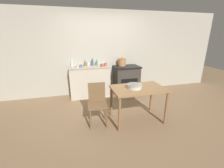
% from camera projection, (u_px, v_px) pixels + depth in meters
% --- Properties ---
extents(ground_plane, '(14.00, 14.00, 0.00)m').
position_uv_depth(ground_plane, '(117.00, 114.00, 3.65)').
color(ground_plane, '#896B4C').
extents(wall_back, '(8.00, 0.07, 2.55)m').
position_uv_depth(wall_back, '(103.00, 53.00, 4.71)').
color(wall_back, '#B2AD9E').
rests_on(wall_back, ground_plane).
extents(counter_cabinet, '(1.21, 0.52, 0.94)m').
position_uv_depth(counter_cabinet, '(90.00, 81.00, 4.58)').
color(counter_cabinet, beige).
rests_on(counter_cabinet, ground_plane).
extents(stove, '(0.79, 0.60, 0.89)m').
position_uv_depth(stove, '(126.00, 80.00, 4.85)').
color(stove, '#38332D').
rests_on(stove, ground_plane).
extents(work_table, '(1.12, 0.72, 0.76)m').
position_uv_depth(work_table, '(138.00, 93.00, 3.20)').
color(work_table, '#997047').
rests_on(work_table, ground_plane).
extents(chair, '(0.44, 0.44, 0.87)m').
position_uv_depth(chair, '(97.00, 102.00, 3.15)').
color(chair, brown).
rests_on(chair, ground_plane).
extents(flour_sack, '(0.28, 0.20, 0.35)m').
position_uv_depth(flour_sack, '(129.00, 92.00, 4.52)').
color(flour_sack, beige).
rests_on(flour_sack, ground_plane).
extents(stock_pot, '(0.25, 0.25, 0.27)m').
position_uv_depth(stock_pot, '(122.00, 62.00, 4.72)').
color(stock_pot, '#B77A47').
rests_on(stock_pot, stove).
extents(mixing_bowl_large, '(0.31, 0.31, 0.09)m').
position_uv_depth(mixing_bowl_large, '(135.00, 86.00, 3.12)').
color(mixing_bowl_large, silver).
rests_on(mixing_bowl_large, work_table).
extents(bottle_far_left, '(0.06, 0.06, 0.19)m').
position_uv_depth(bottle_far_left, '(97.00, 63.00, 4.56)').
color(bottle_far_left, '#517F5B').
rests_on(bottle_far_left, counter_cabinet).
extents(bottle_left, '(0.06, 0.06, 0.20)m').
position_uv_depth(bottle_left, '(85.00, 64.00, 4.42)').
color(bottle_left, olive).
rests_on(bottle_left, counter_cabinet).
extents(bottle_mid_left, '(0.06, 0.06, 0.18)m').
position_uv_depth(bottle_mid_left, '(88.00, 63.00, 4.54)').
color(bottle_mid_left, silver).
rests_on(bottle_mid_left, counter_cabinet).
extents(bottle_center_left, '(0.08, 0.08, 0.22)m').
position_uv_depth(bottle_center_left, '(72.00, 63.00, 4.41)').
color(bottle_center_left, silver).
rests_on(bottle_center_left, counter_cabinet).
extents(bottle_center, '(0.07, 0.07, 0.23)m').
position_uv_depth(bottle_center, '(92.00, 63.00, 4.54)').
color(bottle_center, '#3D5675').
rests_on(bottle_center, counter_cabinet).
extents(cup_center_right, '(0.08, 0.08, 0.10)m').
position_uv_depth(cup_center_right, '(105.00, 64.00, 4.45)').
color(cup_center_right, '#B74C42').
rests_on(cup_center_right, counter_cabinet).
extents(cup_mid_right, '(0.08, 0.08, 0.08)m').
position_uv_depth(cup_mid_right, '(81.00, 66.00, 4.29)').
color(cup_mid_right, '#4C6B99').
rests_on(cup_mid_right, counter_cabinet).
extents(cup_right, '(0.07, 0.07, 0.10)m').
position_uv_depth(cup_right, '(77.00, 66.00, 4.20)').
color(cup_right, beige).
rests_on(cup_right, counter_cabinet).
extents(cup_far_right, '(0.09, 0.09, 0.09)m').
position_uv_depth(cup_far_right, '(102.00, 65.00, 4.37)').
color(cup_far_right, '#B74C42').
rests_on(cup_far_right, counter_cabinet).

